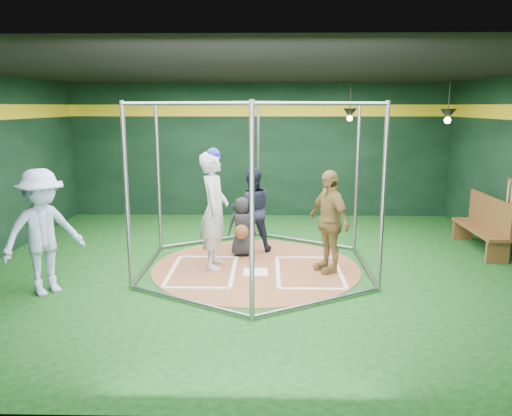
{
  "coord_description": "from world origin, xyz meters",
  "views": [
    {
      "loc": [
        0.2,
        -8.76,
        2.92
      ],
      "look_at": [
        0.0,
        0.1,
        1.1
      ],
      "focal_mm": 35.0,
      "sensor_mm": 36.0,
      "label": 1
    }
  ],
  "objects_px": {
    "umpire": "(252,210)",
    "batter_figure": "(214,209)",
    "dugout_bench": "(484,223)",
    "visitor_leopard": "(329,221)"
  },
  "relations": [
    {
      "from": "dugout_bench",
      "to": "batter_figure",
      "type": "bearing_deg",
      "value": -167.14
    },
    {
      "from": "batter_figure",
      "to": "visitor_leopard",
      "type": "bearing_deg",
      "value": -4.64
    },
    {
      "from": "batter_figure",
      "to": "visitor_leopard",
      "type": "distance_m",
      "value": 2.05
    },
    {
      "from": "batter_figure",
      "to": "visitor_leopard",
      "type": "xyz_separation_m",
      "value": [
        2.04,
        -0.17,
        -0.17
      ]
    },
    {
      "from": "visitor_leopard",
      "to": "umpire",
      "type": "relative_size",
      "value": 1.07
    },
    {
      "from": "umpire",
      "to": "dugout_bench",
      "type": "height_order",
      "value": "umpire"
    },
    {
      "from": "dugout_bench",
      "to": "umpire",
      "type": "bearing_deg",
      "value": -177.98
    },
    {
      "from": "visitor_leopard",
      "to": "umpire",
      "type": "xyz_separation_m",
      "value": [
        -1.4,
        1.23,
        -0.06
      ]
    },
    {
      "from": "umpire",
      "to": "visitor_leopard",
      "type": "bearing_deg",
      "value": 128.96
    },
    {
      "from": "umpire",
      "to": "batter_figure",
      "type": "bearing_deg",
      "value": 49.12
    }
  ]
}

